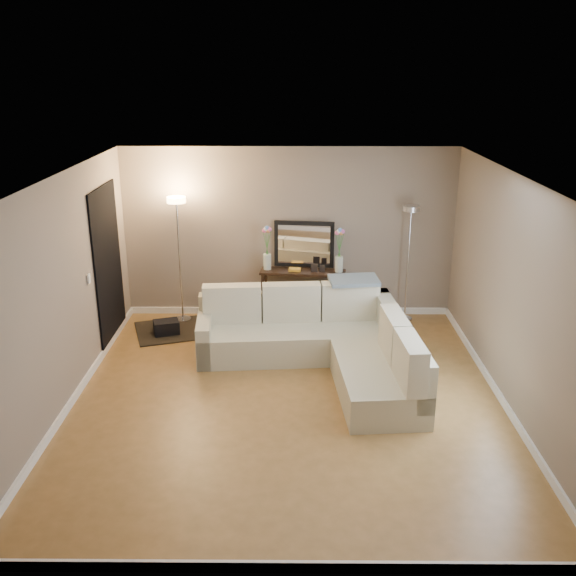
{
  "coord_description": "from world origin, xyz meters",
  "views": [
    {
      "loc": [
        0.06,
        -6.7,
        3.71
      ],
      "look_at": [
        0.0,
        0.8,
        1.1
      ],
      "focal_mm": 40.0,
      "sensor_mm": 36.0,
      "label": 1
    }
  ],
  "objects_px": {
    "floor_lamp_lit": "(178,235)",
    "sectional_sofa": "(325,342)",
    "console_table": "(298,292)",
    "floor_lamp_unlit": "(409,241)"
  },
  "relations": [
    {
      "from": "sectional_sofa",
      "to": "console_table",
      "type": "height_order",
      "value": "sectional_sofa"
    },
    {
      "from": "console_table",
      "to": "floor_lamp_unlit",
      "type": "bearing_deg",
      "value": -0.23
    },
    {
      "from": "sectional_sofa",
      "to": "floor_lamp_lit",
      "type": "height_order",
      "value": "floor_lamp_lit"
    },
    {
      "from": "floor_lamp_lit",
      "to": "sectional_sofa",
      "type": "bearing_deg",
      "value": -36.64
    },
    {
      "from": "sectional_sofa",
      "to": "floor_lamp_lit",
      "type": "xyz_separation_m",
      "value": [
        -2.11,
        1.57,
        1.01
      ]
    },
    {
      "from": "floor_lamp_lit",
      "to": "floor_lamp_unlit",
      "type": "relative_size",
      "value": 1.08
    },
    {
      "from": "sectional_sofa",
      "to": "floor_lamp_lit",
      "type": "bearing_deg",
      "value": 143.36
    },
    {
      "from": "console_table",
      "to": "floor_lamp_lit",
      "type": "bearing_deg",
      "value": -178.12
    },
    {
      "from": "floor_lamp_lit",
      "to": "floor_lamp_unlit",
      "type": "distance_m",
      "value": 3.41
    },
    {
      "from": "console_table",
      "to": "floor_lamp_lit",
      "type": "distance_m",
      "value": 1.98
    }
  ]
}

